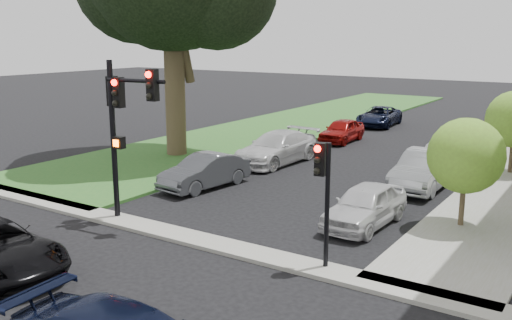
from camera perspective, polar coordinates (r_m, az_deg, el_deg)
The scene contains 14 objects.
ground at distance 16.06m, azimuth -10.00°, elevation -10.23°, with size 140.00×140.00×0.00m, color black.
grass_strip at distance 40.16m, azimuth 4.16°, elevation 3.69°, with size 8.00×44.00×0.12m, color #265F24.
sidewalk_cross at distance 17.43m, azimuth -5.47°, elevation -8.03°, with size 60.00×1.00×0.12m, color gray.
small_tree_a at distance 19.13m, azimuth 20.26°, elevation 0.39°, with size 2.40×2.40×3.61m.
traffic_signal_main at distance 18.97m, azimuth -13.28°, elevation 4.68°, with size 2.61×0.68×5.35m.
traffic_signal_secondary at distance 14.84m, azimuth 6.76°, elevation -2.20°, with size 0.46×0.37×3.45m.
car_parked_0 at distance 18.99m, azimuth 10.84°, elevation -4.47°, with size 1.62×4.04×1.38m, color silver.
car_parked_1 at distance 24.10m, azimuth 16.49°, elevation -0.95°, with size 1.64×4.70×1.55m, color #999BA0.
car_parked_2 at distance 30.23m, azimuth 20.03°, elevation 1.42°, with size 2.51×5.45×1.51m, color silver.
car_parked_3 at distance 34.31m, azimuth 21.87°, elevation 2.43°, with size 1.68×4.18×1.42m, color maroon.
car_parked_5 at distance 23.31m, azimuth -5.14°, elevation -1.15°, with size 1.45×4.15×1.37m, color #3F4247.
car_parked_6 at distance 27.67m, azimuth 2.08°, elevation 1.22°, with size 2.13×5.25×1.52m, color silver.
car_parked_7 at distance 33.65m, azimuth 8.58°, elevation 2.94°, with size 1.58×3.93×1.34m, color maroon.
car_parked_8 at distance 40.07m, azimuth 12.21°, elevation 4.29°, with size 2.18×4.74×1.32m, color black.
Camera 1 is at (10.30, -10.69, 6.14)m, focal length 40.00 mm.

